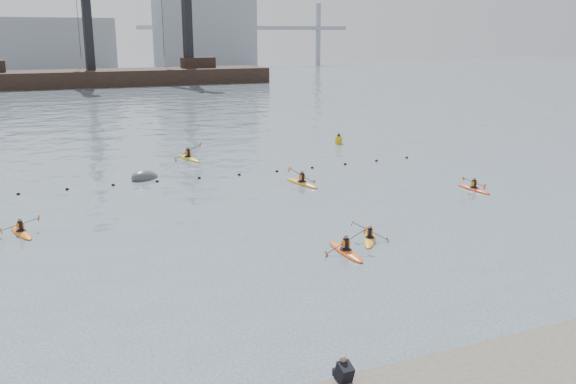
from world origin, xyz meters
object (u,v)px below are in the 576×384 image
(kayaker_3, at_px, (302,183))
(mooring_buoy, at_px, (145,178))
(kayaker_5, at_px, (188,158))
(nav_buoy, at_px, (339,140))
(kayaker_4, at_px, (474,188))
(kayaker_2, at_px, (21,232))
(kayaker_0, at_px, (346,251))
(kayaker_1, at_px, (370,238))

(kayaker_3, relative_size, mooring_buoy, 1.45)
(kayaker_5, distance_m, nav_buoy, 15.00)
(kayaker_4, distance_m, mooring_buoy, 23.01)
(kayaker_2, bearing_deg, kayaker_4, -20.06)
(mooring_buoy, bearing_deg, kayaker_3, -32.00)
(kayaker_0, height_order, mooring_buoy, kayaker_0)
(kayaker_1, xyz_separation_m, kayaker_4, (11.71, 6.12, 0.01))
(kayaker_2, bearing_deg, mooring_buoy, 34.52)
(kayaker_2, height_order, nav_buoy, nav_buoy)
(kayaker_2, height_order, kayaker_3, kayaker_3)
(kayaker_3, distance_m, mooring_buoy, 11.43)
(nav_buoy, bearing_deg, kayaker_3, -126.93)
(kayaker_1, xyz_separation_m, mooring_buoy, (-7.87, 18.22, -0.09))
(kayaker_1, height_order, kayaker_5, kayaker_5)
(kayaker_0, height_order, nav_buoy, kayaker_0)
(mooring_buoy, bearing_deg, nav_buoy, 19.90)
(kayaker_1, height_order, kayaker_4, kayaker_4)
(kayaker_4, xyz_separation_m, nav_buoy, (-0.00, 19.18, 0.27))
(kayaker_3, height_order, mooring_buoy, kayaker_3)
(kayaker_5, relative_size, nav_buoy, 3.10)
(kayaker_2, relative_size, kayaker_4, 1.00)
(kayaker_0, distance_m, kayaker_4, 15.51)
(kayaker_1, bearing_deg, mooring_buoy, 146.69)
(kayaker_0, xyz_separation_m, nav_buoy, (13.71, 26.44, 0.27))
(kayaker_2, bearing_deg, nav_buoy, 15.69)
(kayaker_2, height_order, kayaker_4, kayaker_4)
(kayaker_3, bearing_deg, kayaker_4, -43.52)
(kayaker_2, xyz_separation_m, nav_buoy, (27.90, 17.15, 0.27))
(kayaker_4, distance_m, kayaker_5, 23.24)
(kayaker_1, xyz_separation_m, nav_buoy, (11.71, 25.31, 0.28))
(mooring_buoy, bearing_deg, kayaker_5, 50.92)
(kayaker_1, bearing_deg, kayaker_3, 114.80)
(kayaker_3, distance_m, nav_buoy, 16.44)
(kayaker_4, bearing_deg, kayaker_1, 25.85)
(kayaker_0, xyz_separation_m, kayaker_4, (13.71, 7.25, -0.01))
(kayaker_5, bearing_deg, kayaker_4, -62.31)
(kayaker_5, bearing_deg, mooring_buoy, -141.36)
(kayaker_2, height_order, mooring_buoy, mooring_buoy)
(kayaker_3, relative_size, kayaker_4, 1.16)
(kayaker_2, height_order, kayaker_5, kayaker_5)
(kayaker_0, xyz_separation_m, mooring_buoy, (-5.87, 19.35, -0.10))
(kayaker_1, relative_size, mooring_buoy, 1.09)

